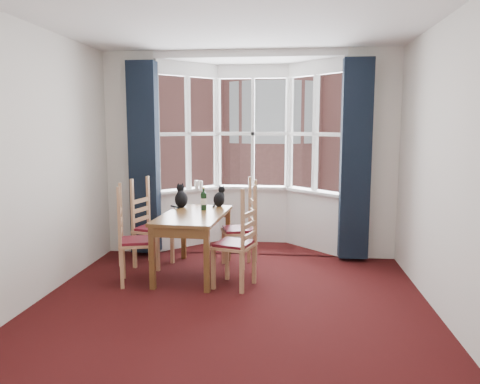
# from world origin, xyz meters

# --- Properties ---
(floor) EXTENTS (4.50, 4.50, 0.00)m
(floor) POSITION_xyz_m (0.00, 0.00, 0.00)
(floor) COLOR black
(floor) RESTS_ON ground
(ceiling) EXTENTS (4.50, 4.50, 0.00)m
(ceiling) POSITION_xyz_m (0.00, 0.00, 2.80)
(ceiling) COLOR white
(ceiling) RESTS_ON floor
(wall_left) EXTENTS (0.00, 4.50, 4.50)m
(wall_left) POSITION_xyz_m (-2.00, 0.00, 1.40)
(wall_left) COLOR silver
(wall_left) RESTS_ON floor
(wall_right) EXTENTS (0.00, 4.50, 4.50)m
(wall_right) POSITION_xyz_m (2.00, 0.00, 1.40)
(wall_right) COLOR silver
(wall_right) RESTS_ON floor
(wall_near) EXTENTS (4.00, 0.00, 4.00)m
(wall_near) POSITION_xyz_m (0.00, -2.25, 1.40)
(wall_near) COLOR silver
(wall_near) RESTS_ON floor
(wall_back_pier_left) EXTENTS (0.70, 0.12, 2.80)m
(wall_back_pier_left) POSITION_xyz_m (-1.65, 2.25, 1.40)
(wall_back_pier_left) COLOR silver
(wall_back_pier_left) RESTS_ON floor
(wall_back_pier_right) EXTENTS (0.70, 0.12, 2.80)m
(wall_back_pier_right) POSITION_xyz_m (1.65, 2.25, 1.40)
(wall_back_pier_right) COLOR silver
(wall_back_pier_right) RESTS_ON floor
(bay_window) EXTENTS (2.76, 0.94, 2.80)m
(bay_window) POSITION_xyz_m (0.00, 2.75, 1.40)
(bay_window) COLOR white
(bay_window) RESTS_ON floor
(curtain_left) EXTENTS (0.38, 0.22, 2.60)m
(curtain_left) POSITION_xyz_m (-1.42, 2.07, 1.35)
(curtain_left) COLOR black
(curtain_left) RESTS_ON floor
(curtain_right) EXTENTS (0.38, 0.22, 2.60)m
(curtain_right) POSITION_xyz_m (1.42, 2.07, 1.35)
(curtain_right) COLOR black
(curtain_right) RESTS_ON floor
(dining_table) EXTENTS (0.79, 1.37, 0.74)m
(dining_table) POSITION_xyz_m (-0.58, 1.29, 0.65)
(dining_table) COLOR brown
(dining_table) RESTS_ON floor
(chair_left_near) EXTENTS (0.51, 0.52, 0.92)m
(chair_left_near) POSITION_xyz_m (-1.24, 0.87, 0.47)
(chair_left_near) COLOR tan
(chair_left_near) RESTS_ON floor
(chair_left_far) EXTENTS (0.50, 0.51, 0.92)m
(chair_left_far) POSITION_xyz_m (-1.25, 1.58, 0.47)
(chair_left_far) COLOR tan
(chair_left_far) RESTS_ON floor
(chair_right_near) EXTENTS (0.51, 0.52, 0.92)m
(chair_right_near) POSITION_xyz_m (0.05, 0.85, 0.47)
(chair_right_near) COLOR tan
(chair_right_near) RESTS_ON floor
(chair_right_far) EXTENTS (0.50, 0.51, 0.92)m
(chair_right_far) POSITION_xyz_m (0.02, 1.63, 0.47)
(chair_right_far) COLOR tan
(chair_right_far) RESTS_ON floor
(cat_left) EXTENTS (0.23, 0.27, 0.32)m
(cat_left) POSITION_xyz_m (-0.83, 1.72, 0.87)
(cat_left) COLOR black
(cat_left) RESTS_ON dining_table
(cat_right) EXTENTS (0.21, 0.24, 0.28)m
(cat_right) POSITION_xyz_m (-0.35, 1.85, 0.85)
(cat_right) COLOR black
(cat_right) RESTS_ON dining_table
(wine_bottle) EXTENTS (0.07, 0.07, 0.29)m
(wine_bottle) POSITION_xyz_m (-0.50, 1.56, 0.87)
(wine_bottle) COLOR black
(wine_bottle) RESTS_ON dining_table
(candle_tall) EXTENTS (0.06, 0.06, 0.12)m
(candle_tall) POSITION_xyz_m (-0.80, 2.60, 0.93)
(candle_tall) COLOR white
(candle_tall) RESTS_ON bay_window
(candle_short) EXTENTS (0.06, 0.06, 0.11)m
(candle_short) POSITION_xyz_m (-0.74, 2.63, 0.93)
(candle_short) COLOR white
(candle_short) RESTS_ON bay_window
(street) EXTENTS (80.00, 80.00, 0.00)m
(street) POSITION_xyz_m (0.00, 32.25, -6.00)
(street) COLOR #333335
(street) RESTS_ON ground
(tenement_building) EXTENTS (18.40, 7.80, 15.20)m
(tenement_building) POSITION_xyz_m (0.00, 14.01, 1.60)
(tenement_building) COLOR #9D5A51
(tenement_building) RESTS_ON street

